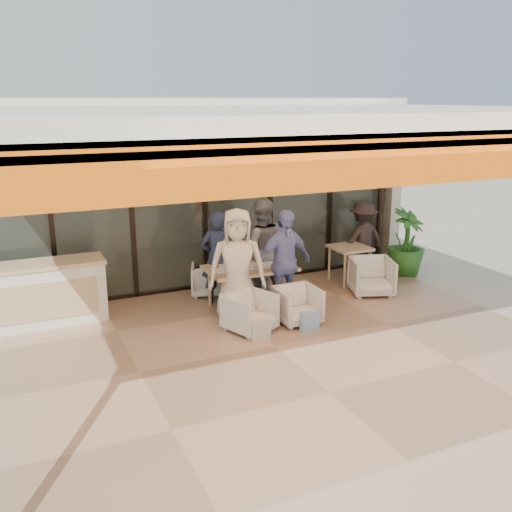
% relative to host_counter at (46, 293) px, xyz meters
% --- Properties ---
extents(ground, '(70.00, 70.00, 0.00)m').
position_rel_host_counter_xyz_m(ground, '(2.93, -2.30, -0.53)').
color(ground, '#C6B293').
rests_on(ground, ground).
extents(terrace_floor, '(8.00, 6.00, 0.01)m').
position_rel_host_counter_xyz_m(terrace_floor, '(2.93, -2.30, -0.53)').
color(terrace_floor, tan).
rests_on(terrace_floor, ground).
extents(terrace_structure, '(8.00, 6.00, 3.40)m').
position_rel_host_counter_xyz_m(terrace_structure, '(2.93, -2.56, 2.72)').
color(terrace_structure, silver).
rests_on(terrace_structure, ground).
extents(glass_storefront, '(8.08, 0.10, 3.20)m').
position_rel_host_counter_xyz_m(glass_storefront, '(2.93, 0.70, 1.07)').
color(glass_storefront, '#9EADA3').
rests_on(glass_storefront, ground).
extents(interior_block, '(9.05, 3.62, 3.52)m').
position_rel_host_counter_xyz_m(interior_block, '(2.94, 3.02, 1.70)').
color(interior_block, silver).
rests_on(interior_block, ground).
extents(host_counter, '(1.85, 0.65, 1.04)m').
position_rel_host_counter_xyz_m(host_counter, '(0.00, 0.00, 0.00)').
color(host_counter, silver).
rests_on(host_counter, ground).
extents(dining_table, '(1.50, 0.90, 0.93)m').
position_rel_host_counter_xyz_m(dining_table, '(3.25, -0.64, 0.15)').
color(dining_table, tan).
rests_on(dining_table, ground).
extents(chair_far_left, '(0.78, 0.75, 0.63)m').
position_rel_host_counter_xyz_m(chair_far_left, '(2.84, 0.30, -0.21)').
color(chair_far_left, silver).
rests_on(chair_far_left, ground).
extents(chair_far_right, '(0.89, 0.86, 0.72)m').
position_rel_host_counter_xyz_m(chair_far_right, '(3.68, 0.30, -0.17)').
color(chair_far_right, silver).
rests_on(chair_far_right, ground).
extents(chair_near_left, '(0.85, 0.82, 0.69)m').
position_rel_host_counter_xyz_m(chair_near_left, '(2.84, -1.60, -0.19)').
color(chair_near_left, silver).
rests_on(chair_near_left, ground).
extents(chair_near_right, '(0.65, 0.61, 0.67)m').
position_rel_host_counter_xyz_m(chair_near_right, '(3.68, -1.60, -0.20)').
color(chair_near_right, silver).
rests_on(chair_near_right, ground).
extents(diner_navy, '(0.65, 0.47, 1.67)m').
position_rel_host_counter_xyz_m(diner_navy, '(2.84, -0.20, 0.30)').
color(diner_navy, '#1B203D').
rests_on(diner_navy, ground).
extents(diner_grey, '(1.04, 0.90, 1.81)m').
position_rel_host_counter_xyz_m(diner_grey, '(3.68, -0.20, 0.38)').
color(diner_grey, slate).
rests_on(diner_grey, ground).
extents(diner_cream, '(1.06, 0.87, 1.86)m').
position_rel_host_counter_xyz_m(diner_cream, '(2.84, -1.10, 0.40)').
color(diner_cream, beige).
rests_on(diner_cream, ground).
extents(diner_periwinkle, '(1.09, 0.58, 1.78)m').
position_rel_host_counter_xyz_m(diner_periwinkle, '(3.68, -1.10, 0.36)').
color(diner_periwinkle, '#7782C6').
rests_on(diner_periwinkle, ground).
extents(tote_bag_cream, '(0.30, 0.10, 0.34)m').
position_rel_host_counter_xyz_m(tote_bag_cream, '(2.84, -2.00, -0.36)').
color(tote_bag_cream, silver).
rests_on(tote_bag_cream, ground).
extents(tote_bag_blue, '(0.30, 0.10, 0.34)m').
position_rel_host_counter_xyz_m(tote_bag_blue, '(3.68, -2.00, -0.36)').
color(tote_bag_blue, '#99BFD8').
rests_on(tote_bag_blue, ground).
extents(side_table, '(0.70, 0.70, 0.74)m').
position_rel_host_counter_xyz_m(side_table, '(5.58, -0.18, 0.11)').
color(side_table, tan).
rests_on(side_table, ground).
extents(side_chair, '(0.94, 0.91, 0.76)m').
position_rel_host_counter_xyz_m(side_chair, '(5.58, -0.93, -0.15)').
color(side_chair, silver).
rests_on(side_chair, ground).
extents(standing_woman, '(1.03, 0.63, 1.54)m').
position_rel_host_counter_xyz_m(standing_woman, '(6.08, 0.13, 0.24)').
color(standing_woman, black).
rests_on(standing_woman, ground).
extents(potted_palm, '(1.01, 1.01, 1.37)m').
position_rel_host_counter_xyz_m(potted_palm, '(6.95, -0.18, 0.15)').
color(potted_palm, '#1E5919').
rests_on(potted_palm, ground).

